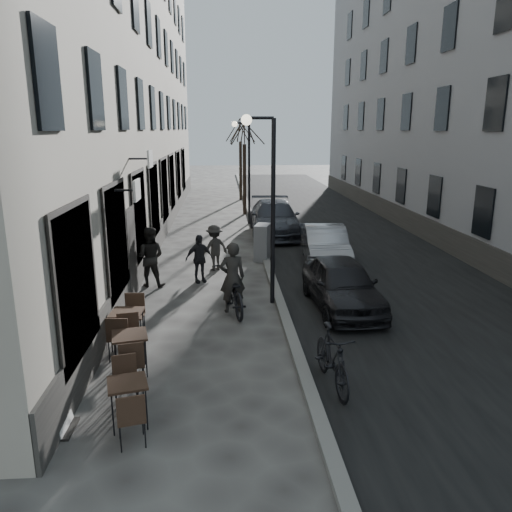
{
  "coord_description": "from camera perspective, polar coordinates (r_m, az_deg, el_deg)",
  "views": [
    {
      "loc": [
        -1.34,
        -7.17,
        4.74
      ],
      "look_at": [
        -0.57,
        4.27,
        1.8
      ],
      "focal_mm": 35.0,
      "sensor_mm": 36.0,
      "label": 1
    }
  ],
  "objects": [
    {
      "name": "sign_board",
      "position": [
        8.89,
        -21.63,
        -15.64
      ],
      "size": [
        0.37,
        0.63,
        1.08
      ],
      "rotation": [
        0.0,
        0.0,
        -0.02
      ],
      "color": "black",
      "rests_on": "ground"
    },
    {
      "name": "pedestrian_near",
      "position": [
        15.61,
        -12.04,
        -0.09
      ],
      "size": [
        1.01,
        0.85,
        1.85
      ],
      "primitive_type": "imported",
      "rotation": [
        0.0,
        0.0,
        2.97
      ],
      "color": "black",
      "rests_on": "ground"
    },
    {
      "name": "road",
      "position": [
        24.21,
        8.64,
        2.92
      ],
      "size": [
        7.3,
        60.0,
        0.0
      ],
      "primitive_type": "cube",
      "color": "black",
      "rests_on": "ground"
    },
    {
      "name": "building_left",
      "position": [
        24.35,
        -15.97,
        21.55
      ],
      "size": [
        4.0,
        35.0,
        16.0
      ],
      "primitive_type": "cube",
      "color": "#9E9484",
      "rests_on": "ground"
    },
    {
      "name": "ground",
      "position": [
        8.7,
        5.96,
        -18.72
      ],
      "size": [
        120.0,
        120.0,
        0.0
      ],
      "primitive_type": "plane",
      "color": "#3C3936",
      "rests_on": "ground"
    },
    {
      "name": "cyclist_rider",
      "position": [
        13.12,
        -2.73,
        -2.46
      ],
      "size": [
        0.76,
        0.57,
        1.89
      ],
      "primitive_type": "imported",
      "rotation": [
        0.0,
        0.0,
        3.33
      ],
      "color": "#272522",
      "rests_on": "ground"
    },
    {
      "name": "pedestrian_far",
      "position": [
        15.78,
        -6.52,
        -0.29
      ],
      "size": [
        0.98,
        0.71,
        1.54
      ],
      "primitive_type": "imported",
      "rotation": [
        0.0,
        0.0,
        0.43
      ],
      "color": "black",
      "rests_on": "ground"
    },
    {
      "name": "bistro_set_b",
      "position": [
        10.33,
        -14.16,
        -10.31
      ],
      "size": [
        0.8,
        1.71,
        0.97
      ],
      "rotation": [
        0.0,
        0.0,
        0.22
      ],
      "color": "black",
      "rests_on": "ground"
    },
    {
      "name": "moped",
      "position": [
        9.61,
        8.7,
        -11.47
      ],
      "size": [
        0.73,
        1.96,
        1.15
      ],
      "primitive_type": "imported",
      "rotation": [
        0.0,
        0.0,
        0.1
      ],
      "color": "black",
      "rests_on": "ground"
    },
    {
      "name": "car_mid",
      "position": [
        18.02,
        7.93,
        1.2
      ],
      "size": [
        1.75,
        4.21,
        1.36
      ],
      "primitive_type": "imported",
      "rotation": [
        0.0,
        0.0,
        -0.08
      ],
      "color": "#93969C",
      "rests_on": "ground"
    },
    {
      "name": "tree_near",
      "position": [
        28.2,
        -1.35,
        14.21
      ],
      "size": [
        2.4,
        2.4,
        5.7
      ],
      "color": "black",
      "rests_on": "ground"
    },
    {
      "name": "tree_far",
      "position": [
        34.19,
        -1.8,
        14.23
      ],
      "size": [
        2.4,
        2.4,
        5.7
      ],
      "color": "black",
      "rests_on": "ground"
    },
    {
      "name": "bistro_set_a",
      "position": [
        8.71,
        -14.39,
        -15.5
      ],
      "size": [
        0.79,
        1.58,
        0.9
      ],
      "rotation": [
        0.0,
        0.0,
        0.25
      ],
      "color": "black",
      "rests_on": "ground"
    },
    {
      "name": "building_right",
      "position": [
        26.24,
        22.08,
        20.52
      ],
      "size": [
        4.0,
        35.0,
        16.0
      ],
      "primitive_type": "cube",
      "color": "gray",
      "rests_on": "ground"
    },
    {
      "name": "streetlamp_far",
      "position": [
        25.25,
        -1.19,
        10.78
      ],
      "size": [
        0.9,
        0.28,
        5.09
      ],
      "color": "black",
      "rests_on": "ground"
    },
    {
      "name": "car_near",
      "position": [
        13.62,
        9.8,
        -3.17
      ],
      "size": [
        1.8,
        4.08,
        1.37
      ],
      "primitive_type": "imported",
      "rotation": [
        0.0,
        0.0,
        0.05
      ],
      "color": "black",
      "rests_on": "ground"
    },
    {
      "name": "pedestrian_mid",
      "position": [
        17.1,
        -4.76,
        0.96
      ],
      "size": [
        1.17,
        1.04,
        1.58
      ],
      "primitive_type": "imported",
      "rotation": [
        0.0,
        0.0,
        3.71
      ],
      "color": "#2C2A27",
      "rests_on": "ground"
    },
    {
      "name": "bicycle",
      "position": [
        13.23,
        -2.71,
        -3.98
      ],
      "size": [
        1.17,
        2.3,
        1.15
      ],
      "primitive_type": "imported",
      "rotation": [
        0.0,
        0.0,
        3.33
      ],
      "color": "black",
      "rests_on": "ground"
    },
    {
      "name": "utility_cabinet",
      "position": [
        18.41,
        0.75,
        1.58
      ],
      "size": [
        0.71,
        0.99,
        1.33
      ],
      "primitive_type": "cube",
      "rotation": [
        0.0,
        0.0,
        -0.28
      ],
      "color": "slate",
      "rests_on": "ground"
    },
    {
      "name": "car_far",
      "position": [
        22.84,
        2.12,
        4.34
      ],
      "size": [
        2.18,
        5.29,
        1.53
      ],
      "primitive_type": "imported",
      "rotation": [
        0.0,
        0.0,
        -0.01
      ],
      "color": "#34363D",
      "rests_on": "ground"
    },
    {
      "name": "kerb",
      "position": [
        23.69,
        -0.03,
        2.98
      ],
      "size": [
        0.25,
        60.0,
        0.12
      ],
      "primitive_type": "cube",
      "color": "slate",
      "rests_on": "ground"
    },
    {
      "name": "bistro_set_c",
      "position": [
        11.5,
        -14.49,
        -7.69
      ],
      "size": [
        0.72,
        1.69,
        0.99
      ],
      "rotation": [
        0.0,
        0.0,
        -0.06
      ],
      "color": "black",
      "rests_on": "ground"
    },
    {
      "name": "streetlamp_near",
      "position": [
        13.32,
        1.24,
        7.56
      ],
      "size": [
        0.9,
        0.28,
        5.09
      ],
      "color": "black",
      "rests_on": "ground"
    }
  ]
}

